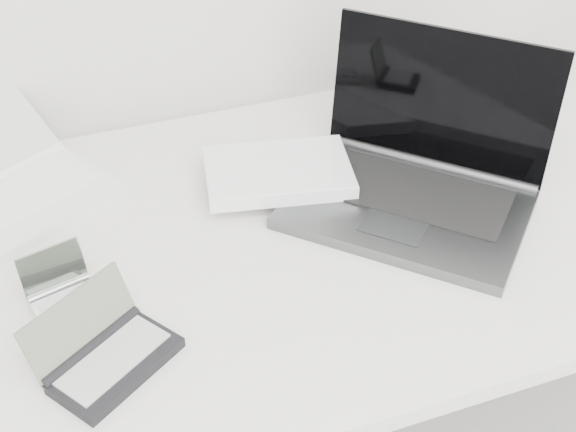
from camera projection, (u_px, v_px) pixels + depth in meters
name	position (u px, v px, depth m)	size (l,w,h in m)	color
desk	(297.00, 248.00, 1.34)	(1.60, 0.80, 0.73)	white
laptop_large	(381.00, 176.00, 1.35)	(0.57, 0.49, 0.26)	#4F5254
netbook_open_white	(12.00, 184.00, 1.36)	(0.39, 0.42, 0.12)	white
pda_silver	(64.00, 295.00, 1.16)	(0.12, 0.11, 0.08)	silver
palmtop_charcoal	(106.00, 354.00, 1.07)	(0.21, 0.20, 0.09)	black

